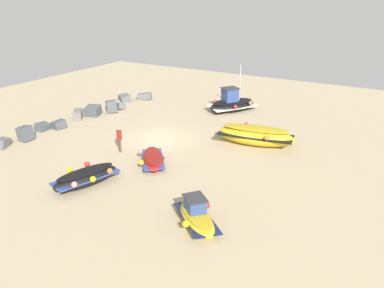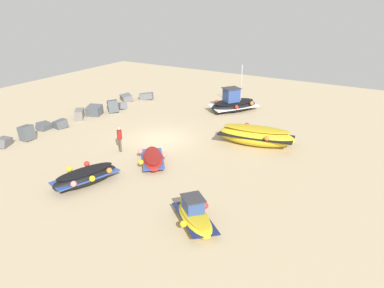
# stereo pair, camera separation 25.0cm
# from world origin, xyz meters

# --- Properties ---
(ground_plane) EXTENTS (47.99, 47.99, 0.00)m
(ground_plane) POSITION_xyz_m (0.00, 0.00, 0.00)
(ground_plane) COLOR tan
(fishing_boat_0) EXTENTS (3.29, 3.00, 0.70)m
(fishing_boat_0) POSITION_xyz_m (-3.52, -1.94, 0.33)
(fishing_boat_0) COLOR maroon
(fishing_boat_0) RESTS_ON ground_plane
(fishing_boat_1) EXTENTS (2.91, 3.17, 1.32)m
(fishing_boat_1) POSITION_xyz_m (-7.75, -7.39, 0.43)
(fishing_boat_1) COLOR gold
(fishing_boat_1) RESTS_ON ground_plane
(fishing_boat_2) EXTENTS (3.92, 2.38, 0.98)m
(fishing_boat_2) POSITION_xyz_m (-7.52, -0.40, 0.47)
(fishing_boat_2) COLOR black
(fishing_boat_2) RESTS_ON ground_plane
(fishing_boat_3) EXTENTS (2.71, 5.42, 1.40)m
(fishing_boat_3) POSITION_xyz_m (2.50, -6.23, 0.71)
(fishing_boat_3) COLOR gold
(fishing_boat_3) RESTS_ON ground_plane
(fishing_boat_4) EXTENTS (4.74, 4.01, 4.09)m
(fishing_boat_4) POSITION_xyz_m (8.97, -1.54, 0.65)
(fishing_boat_4) COLOR black
(fishing_boat_4) RESTS_ON ground_plane
(person_walking) EXTENTS (0.32, 0.32, 1.70)m
(person_walking) POSITION_xyz_m (-3.06, 1.02, 0.98)
(person_walking) COLOR brown
(person_walking) RESTS_ON ground_plane
(breakwater_rocks) EXTENTS (18.21, 2.90, 1.27)m
(breakwater_rocks) POSITION_xyz_m (-0.12, 8.08, 0.37)
(breakwater_rocks) COLOR slate
(breakwater_rocks) RESTS_ON ground_plane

